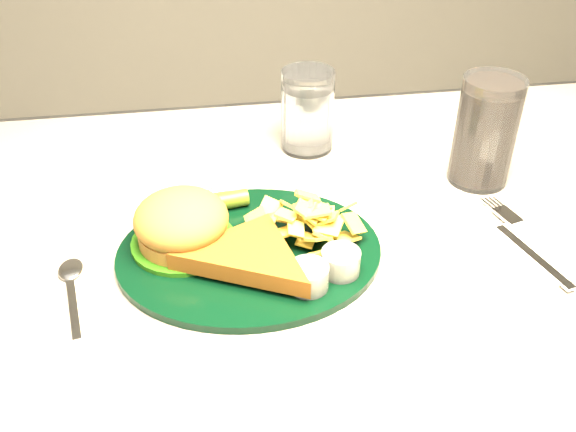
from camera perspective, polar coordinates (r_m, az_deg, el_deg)
The scene contains 7 objects.
table at distance 1.08m, azimuth 1.31°, elevation -18.27°, with size 1.20×0.80×0.75m, color #A19A92, non-canonical shape.
dinner_plate at distance 0.76m, azimuth -3.52°, elevation -1.40°, with size 0.32×0.27×0.07m, color black, non-canonical shape.
water_glass at distance 0.98m, azimuth 1.73°, elevation 9.34°, with size 0.08×0.08×0.13m, color white.
cola_glass at distance 0.93m, azimuth 17.16°, elevation 7.20°, with size 0.08×0.08×0.15m, color black.
fork_napkin at distance 0.83m, azimuth 20.67°, elevation -2.94°, with size 0.13×0.17×0.01m, color white, non-canonical shape.
spoon at distance 0.74m, azimuth -18.56°, elevation -7.68°, with size 0.04×0.14×0.01m, color white, non-canonical shape.
wrapped_straw at distance 0.89m, azimuth -8.15°, elevation 1.90°, with size 0.17×0.06×0.01m, color silver, non-canonical shape.
Camera 1 is at (-0.12, -0.63, 1.24)m, focal length 40.00 mm.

